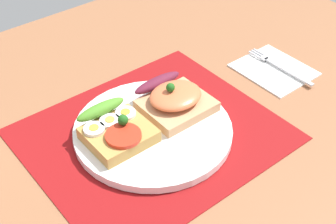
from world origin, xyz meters
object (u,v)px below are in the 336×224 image
object	(u,v)px
napkin	(275,70)
sandwich_egg_tomato	(116,130)
sandwich_salmon	(174,99)
plate	(153,130)
fork	(278,66)

from	to	relation	value
napkin	sandwich_egg_tomato	bearing A→B (deg)	176.66
sandwich_egg_tomato	sandwich_salmon	world-z (taller)	sandwich_salmon
plate	sandwich_egg_tomato	world-z (taller)	sandwich_egg_tomato
napkin	fork	size ratio (longest dim) A/B	0.89
sandwich_egg_tomato	fork	distance (cm)	34.77
sandwich_salmon	napkin	bearing A→B (deg)	-5.06
plate	sandwich_egg_tomato	xyz separation A→B (cm)	(-5.60, 1.64, 2.14)
sandwich_egg_tomato	sandwich_salmon	bearing A→B (deg)	0.14
plate	fork	xyz separation A→B (cm)	(29.04, -0.20, -0.19)
sandwich_salmon	fork	bearing A→B (deg)	-4.55
plate	fork	bearing A→B (deg)	-0.39
sandwich_egg_tomato	napkin	xyz separation A→B (cm)	(33.75, -1.97, -2.78)
sandwich_egg_tomato	plate	bearing A→B (deg)	-16.30
sandwich_egg_tomato	sandwich_salmon	distance (cm)	11.19
napkin	fork	xyz separation A→B (cm)	(0.89, 0.13, 0.46)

